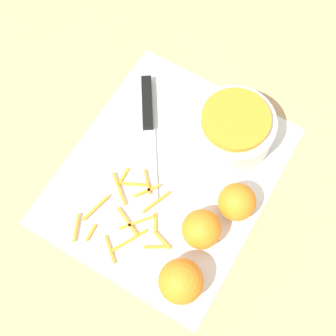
{
  "coord_description": "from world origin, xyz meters",
  "views": [
    {
      "loc": [
        0.27,
        0.16,
        0.82
      ],
      "look_at": [
        0.0,
        0.0,
        0.04
      ],
      "focal_mm": 50.0,
      "sensor_mm": 36.0,
      "label": 1
    }
  ],
  "objects_px": {
    "bowl_speckled": "(233,128)",
    "orange_back": "(181,281)",
    "orange_left": "(237,202)",
    "orange_right": "(201,229)",
    "knife": "(148,116)"
  },
  "relations": [
    {
      "from": "bowl_speckled",
      "to": "orange_back",
      "type": "distance_m",
      "value": 0.29
    },
    {
      "from": "orange_left",
      "to": "orange_back",
      "type": "distance_m",
      "value": 0.17
    },
    {
      "from": "bowl_speckled",
      "to": "orange_right",
      "type": "relative_size",
      "value": 2.2
    },
    {
      "from": "bowl_speckled",
      "to": "orange_left",
      "type": "height_order",
      "value": "bowl_speckled"
    },
    {
      "from": "knife",
      "to": "orange_right",
      "type": "relative_size",
      "value": 3.36
    },
    {
      "from": "orange_left",
      "to": "orange_back",
      "type": "xyz_separation_m",
      "value": [
        0.17,
        -0.02,
        0.0
      ]
    },
    {
      "from": "bowl_speckled",
      "to": "orange_left",
      "type": "xyz_separation_m",
      "value": [
        0.12,
        0.07,
        -0.01
      ]
    },
    {
      "from": "knife",
      "to": "orange_right",
      "type": "xyz_separation_m",
      "value": [
        0.15,
        0.2,
        0.03
      ]
    },
    {
      "from": "knife",
      "to": "bowl_speckled",
      "type": "bearing_deg",
      "value": 71.92
    },
    {
      "from": "bowl_speckled",
      "to": "orange_back",
      "type": "height_order",
      "value": "bowl_speckled"
    },
    {
      "from": "orange_right",
      "to": "orange_back",
      "type": "relative_size",
      "value": 0.91
    },
    {
      "from": "orange_right",
      "to": "orange_back",
      "type": "distance_m",
      "value": 0.09
    },
    {
      "from": "bowl_speckled",
      "to": "orange_back",
      "type": "bearing_deg",
      "value": 11.01
    },
    {
      "from": "knife",
      "to": "orange_left",
      "type": "xyz_separation_m",
      "value": [
        0.08,
        0.23,
        0.03
      ]
    },
    {
      "from": "bowl_speckled",
      "to": "orange_left",
      "type": "relative_size",
      "value": 2.24
    }
  ]
}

